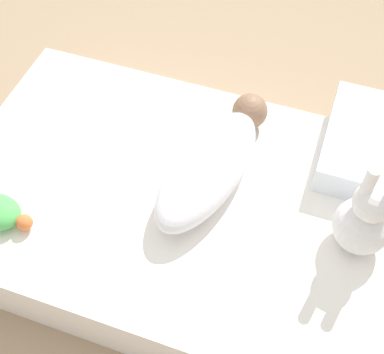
% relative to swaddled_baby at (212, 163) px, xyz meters
% --- Properties ---
extents(ground_plane, '(12.00, 12.00, 0.00)m').
position_rel_swaddled_baby_xyz_m(ground_plane, '(-0.08, -0.08, -0.27)').
color(ground_plane, '#9E8466').
extents(bed_mattress, '(1.35, 0.89, 0.20)m').
position_rel_swaddled_baby_xyz_m(bed_mattress, '(-0.08, -0.08, -0.17)').
color(bed_mattress, white).
rests_on(bed_mattress, ground_plane).
extents(swaddled_baby, '(0.29, 0.58, 0.14)m').
position_rel_swaddled_baby_xyz_m(swaddled_baby, '(0.00, 0.00, 0.00)').
color(swaddled_baby, white).
rests_on(swaddled_baby, bed_mattress).
extents(pillow, '(0.33, 0.38, 0.10)m').
position_rel_swaddled_baby_xyz_m(pillow, '(0.46, 0.24, -0.02)').
color(pillow, white).
rests_on(pillow, bed_mattress).
extents(bunny_plush, '(0.16, 0.16, 0.31)m').
position_rel_swaddled_baby_xyz_m(bunny_plush, '(0.44, -0.08, 0.04)').
color(bunny_plush, white).
rests_on(bunny_plush, bed_mattress).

